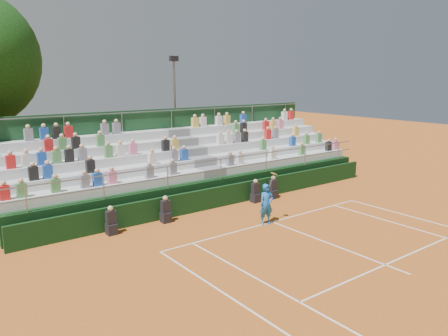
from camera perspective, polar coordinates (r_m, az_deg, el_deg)
ground at (r=19.14m, az=6.36°, el=-7.02°), size 90.00×90.00×0.00m
courtside_wall at (r=21.32m, az=0.49°, el=-3.55°), size 20.00×0.15×1.00m
line_officials at (r=20.14m, az=-2.07°, el=-4.56°), size 9.16×0.40×1.19m
grandstand at (r=23.75m, az=-4.29°, el=-0.55°), size 20.00×5.20×4.40m
tennis_player at (r=18.58m, az=5.57°, el=-4.72°), size 0.89×0.54×2.22m
floodlight_mast at (r=30.20m, az=-6.45°, el=8.48°), size 0.60×0.25×7.51m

